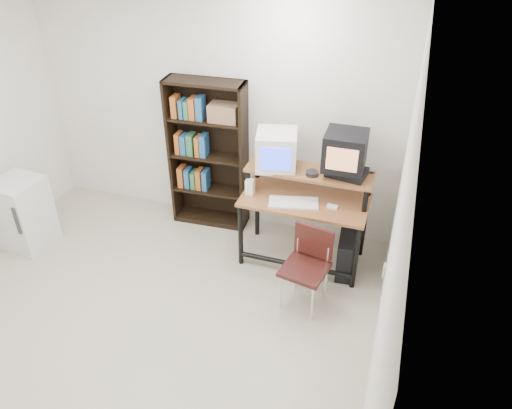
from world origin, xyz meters
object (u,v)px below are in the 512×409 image
(computer_desk, at_px, (305,202))
(crt_tv, at_px, (345,151))
(pc_tower, at_px, (348,253))
(bookshelf, at_px, (209,153))
(crt_monitor, at_px, (276,150))
(mini_fridge, at_px, (23,213))
(school_chair, at_px, (308,260))

(computer_desk, bearing_deg, crt_tv, 23.44)
(pc_tower, relative_size, bookshelf, 0.27)
(pc_tower, height_order, bookshelf, bookshelf)
(computer_desk, distance_m, crt_tv, 0.64)
(computer_desk, distance_m, bookshelf, 1.23)
(crt_monitor, bearing_deg, pc_tower, -24.66)
(computer_desk, xyz_separation_m, pc_tower, (0.48, -0.06, -0.48))
(computer_desk, height_order, crt_tv, crt_tv)
(crt_tv, bearing_deg, bookshelf, 170.13)
(pc_tower, bearing_deg, computer_desk, 168.74)
(crt_tv, bearing_deg, pc_tower, -50.60)
(computer_desk, height_order, bookshelf, bookshelf)
(mini_fridge, bearing_deg, school_chair, 6.22)
(crt_monitor, distance_m, mini_fridge, 2.75)
(crt_tv, xyz_separation_m, mini_fridge, (-3.18, -0.79, -0.84))
(bookshelf, bearing_deg, crt_monitor, -20.79)
(school_chair, bearing_deg, computer_desk, 117.49)
(computer_desk, bearing_deg, pc_tower, -6.66)
(crt_monitor, xyz_separation_m, mini_fridge, (-2.53, -0.76, -0.76))
(bookshelf, xyz_separation_m, mini_fridge, (-1.71, -1.03, -0.47))
(school_chair, bearing_deg, pc_tower, 72.07)
(computer_desk, xyz_separation_m, crt_tv, (0.32, 0.13, 0.54))
(computer_desk, height_order, school_chair, computer_desk)
(school_chair, bearing_deg, crt_tv, 90.43)
(computer_desk, relative_size, crt_monitor, 2.69)
(computer_desk, relative_size, bookshelf, 0.74)
(school_chair, distance_m, bookshelf, 1.71)
(pc_tower, distance_m, school_chair, 0.67)
(crt_monitor, xyz_separation_m, pc_tower, (0.81, -0.17, -0.94))
(crt_monitor, relative_size, bookshelf, 0.27)
(computer_desk, distance_m, mini_fridge, 2.96)
(crt_tv, relative_size, bookshelf, 0.23)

